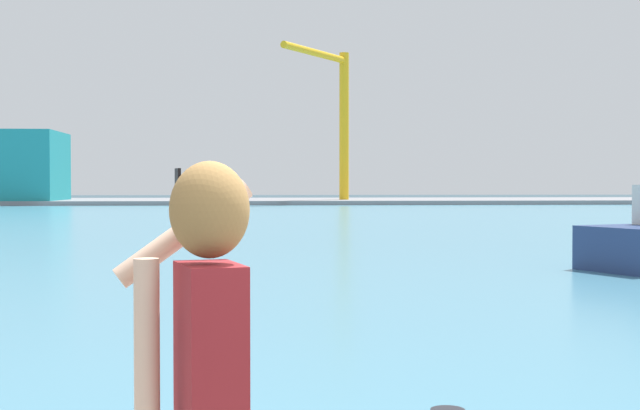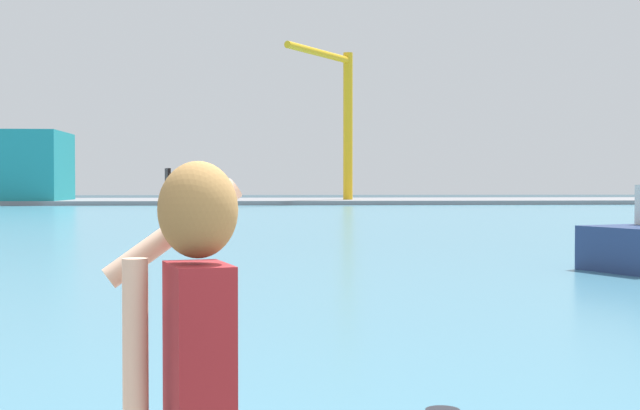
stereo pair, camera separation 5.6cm
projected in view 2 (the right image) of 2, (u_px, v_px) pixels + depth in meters
name	position (u px, v px, depth m)	size (l,w,h in m)	color
ground_plane	(266.00, 219.00, 53.32)	(220.00, 220.00, 0.00)	#334751
harbor_water	(265.00, 217.00, 55.31)	(140.00, 100.00, 0.02)	teal
far_shore_dock	(260.00, 201.00, 95.18)	(140.00, 20.00, 0.44)	gray
person_photographer	(195.00, 353.00, 3.09)	(0.54, 0.54, 1.74)	#2D3342
warehouse_left	(12.00, 166.00, 88.89)	(10.50, 10.07, 6.93)	teal
port_crane	(340.00, 107.00, 90.79)	(7.55, 10.84, 15.41)	yellow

